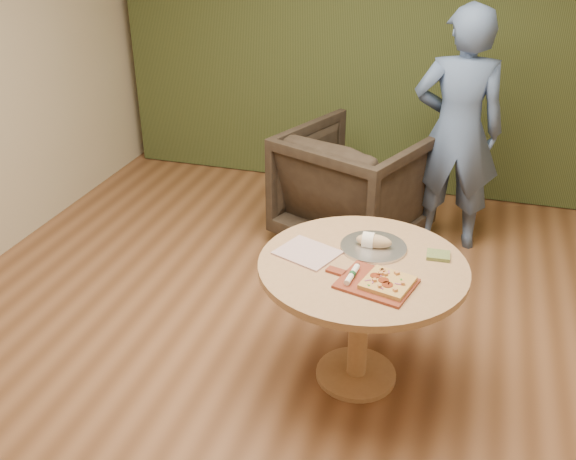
% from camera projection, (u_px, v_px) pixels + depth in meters
% --- Properties ---
extents(room_shell, '(5.04, 6.04, 2.84)m').
position_uv_depth(room_shell, '(287.00, 149.00, 2.95)').
color(room_shell, brown).
rests_on(room_shell, ground).
extents(curtain, '(4.80, 0.14, 2.78)m').
position_uv_depth(curtain, '(387.00, 31.00, 5.40)').
color(curtain, '#2D3719').
rests_on(curtain, ground).
extents(pedestal_table, '(1.09, 1.09, 0.75)m').
position_uv_depth(pedestal_table, '(361.00, 286.00, 3.38)').
color(pedestal_table, tan).
rests_on(pedestal_table, ground).
extents(pizza_paddle, '(0.47, 0.36, 0.01)m').
position_uv_depth(pizza_paddle, '(374.00, 283.00, 3.13)').
color(pizza_paddle, brown).
rests_on(pizza_paddle, pedestal_table).
extents(flatbread_pizza, '(0.27, 0.27, 0.04)m').
position_uv_depth(flatbread_pizza, '(387.00, 282.00, 3.10)').
color(flatbread_pizza, tan).
rests_on(flatbread_pizza, pizza_paddle).
extents(cutlery_roll, '(0.05, 0.20, 0.03)m').
position_uv_depth(cutlery_roll, '(352.00, 274.00, 3.16)').
color(cutlery_roll, white).
rests_on(cutlery_roll, pizza_paddle).
extents(newspaper, '(0.37, 0.34, 0.01)m').
position_uv_depth(newspaper, '(307.00, 253.00, 3.39)').
color(newspaper, white).
rests_on(newspaper, pedestal_table).
extents(serving_tray, '(0.36, 0.36, 0.02)m').
position_uv_depth(serving_tray, '(373.00, 247.00, 3.44)').
color(serving_tray, silver).
rests_on(serving_tray, pedestal_table).
extents(bread_roll, '(0.19, 0.09, 0.09)m').
position_uv_depth(bread_roll, '(372.00, 241.00, 3.43)').
color(bread_roll, tan).
rests_on(bread_roll, serving_tray).
extents(green_packet, '(0.13, 0.11, 0.02)m').
position_uv_depth(green_packet, '(438.00, 255.00, 3.36)').
color(green_packet, '#4E602B').
rests_on(green_packet, pedestal_table).
extents(armchair, '(1.23, 1.19, 0.99)m').
position_uv_depth(armchair, '(355.00, 181.00, 4.88)').
color(armchair, black).
rests_on(armchair, ground).
extents(person_standing, '(0.71, 0.51, 1.81)m').
position_uv_depth(person_standing, '(457.00, 132.00, 4.64)').
color(person_standing, '#49618D').
rests_on(person_standing, ground).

